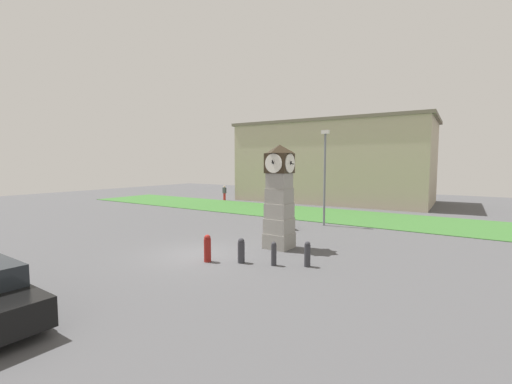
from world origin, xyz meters
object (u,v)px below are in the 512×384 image
clock_tower (279,198)px  bollard_end_row (207,248)px  bollard_near_tower (307,254)px  pedestrian_near_bench (224,192)px  street_lamp_near_road (325,171)px  bench (286,220)px  bollard_mid_row (274,253)px  bollard_far_row (241,250)px

clock_tower → bollard_end_row: size_ratio=4.34×
clock_tower → bollard_near_tower: bearing=-39.4°
clock_tower → pedestrian_near_bench: 21.52m
bollard_end_row → street_lamp_near_road: street_lamp_near_road is taller
bench → pedestrian_near_bench: pedestrian_near_bench is taller
bollard_mid_row → street_lamp_near_road: street_lamp_near_road is taller
bollard_mid_row → bench: bearing=115.2°
bollard_far_row → bollard_near_tower: bearing=22.5°
clock_tower → bench: bearing=114.9°
bollard_end_row → bench: (-0.81, 8.24, -0.05)m
bollard_mid_row → bollard_far_row: (-1.30, -0.42, 0.03)m
bollard_end_row → bollard_mid_row: bearing=22.9°
bollard_end_row → pedestrian_near_bench: size_ratio=0.70×
bollard_near_tower → bollard_far_row: bollard_far_row is taller
bench → street_lamp_near_road: (1.61, 2.22, 3.06)m
clock_tower → bollard_far_row: clock_tower is taller
bollard_end_row → street_lamp_near_road: bearing=85.6°
bollard_far_row → bench: size_ratio=0.67×
bollard_mid_row → bollard_far_row: 1.37m
street_lamp_near_road → bollard_end_row: bearing=-94.4°
bollard_far_row → bollard_end_row: 1.41m
bench → bollard_mid_row: bearing=-64.8°
clock_tower → pedestrian_near_bench: (-15.42, 14.94, -1.48)m
clock_tower → bollard_mid_row: (1.24, -2.59, -1.93)m
bollard_far_row → bench: 7.86m
street_lamp_near_road → bollard_mid_row: bearing=-79.4°
bollard_near_tower → street_lamp_near_road: bearing=108.5°
clock_tower → bollard_far_row: bearing=-91.1°
bollard_near_tower → bollard_mid_row: bearing=-152.9°
bollard_end_row → street_lamp_near_road: size_ratio=0.18×
bench → pedestrian_near_bench: size_ratio=0.94×
bollard_mid_row → bench: bollard_mid_row is taller
bench → street_lamp_near_road: street_lamp_near_road is taller
bollard_far_row → bench: bollard_far_row is taller
clock_tower → bollard_mid_row: size_ratio=5.14×
bollard_mid_row → bollard_end_row: bearing=-157.1°
pedestrian_near_bench → street_lamp_near_road: bearing=-28.6°
bollard_near_tower → bollard_mid_row: 1.32m
clock_tower → pedestrian_near_bench: size_ratio=3.03×
bench → clock_tower: bearing=-65.1°
bollard_near_tower → pedestrian_near_bench: 24.60m
bollard_near_tower → bench: bollard_near_tower is taller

